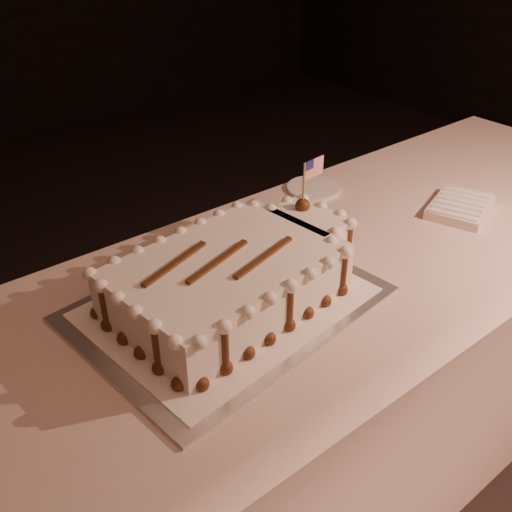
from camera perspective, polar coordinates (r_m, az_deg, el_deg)
banquet_table at (r=1.65m, az=6.77°, el=-11.22°), size 2.40×0.80×0.75m
cake_board at (r=1.26m, az=-2.87°, el=-4.77°), size 0.68×0.54×0.01m
doily at (r=1.25m, az=-2.87°, el=-4.59°), size 0.60×0.48×0.00m
sheet_cake at (r=1.24m, az=-1.81°, el=-1.82°), size 0.60×0.38×0.24m
napkin_stack at (r=1.71m, az=19.76°, el=4.63°), size 0.24×0.21×0.03m
side_plate at (r=1.75m, az=5.77°, el=6.75°), size 0.16×0.16×0.01m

